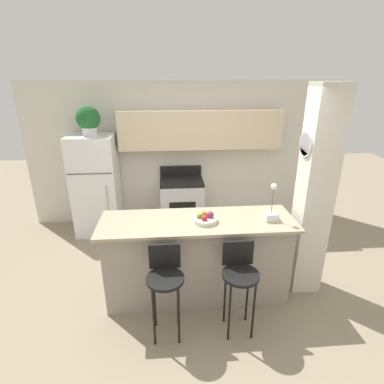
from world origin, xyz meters
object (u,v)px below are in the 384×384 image
object	(u,v)px
refrigerator	(96,185)
bar_stool_right	(240,275)
potted_plant_on_fridge	(88,120)
fruit_bowl	(205,219)
stove_range	(182,203)
bar_stool_left	(165,279)
orchid_vase	(271,212)

from	to	relation	value
refrigerator	bar_stool_right	size ratio (longest dim) A/B	1.70
bar_stool_right	potted_plant_on_fridge	bearing A→B (deg)	128.69
bar_stool_right	fruit_bowl	xyz separation A→B (m)	(-0.30, 0.53, 0.40)
refrigerator	fruit_bowl	world-z (taller)	refrigerator
fruit_bowl	bar_stool_right	bearing A→B (deg)	-60.43
refrigerator	stove_range	size ratio (longest dim) A/B	1.60
potted_plant_on_fridge	stove_range	bearing A→B (deg)	1.56
bar_stool_right	potted_plant_on_fridge	world-z (taller)	potted_plant_on_fridge
bar_stool_left	potted_plant_on_fridge	xyz separation A→B (m)	(-1.18, 2.43, 1.27)
bar_stool_right	orchid_vase	xyz separation A→B (m)	(0.46, 0.52, 0.46)
potted_plant_on_fridge	fruit_bowl	bearing A→B (deg)	-49.10
bar_stool_left	fruit_bowl	world-z (taller)	fruit_bowl
bar_stool_right	potted_plant_on_fridge	size ratio (longest dim) A/B	2.21
potted_plant_on_fridge	orchid_vase	world-z (taller)	potted_plant_on_fridge
stove_range	orchid_vase	size ratio (longest dim) A/B	2.40
bar_stool_left	potted_plant_on_fridge	distance (m)	2.98
stove_range	orchid_vase	bearing A→B (deg)	-64.18
orchid_vase	fruit_bowl	xyz separation A→B (m)	(-0.77, 0.01, -0.07)
stove_range	potted_plant_on_fridge	distance (m)	2.10
bar_stool_left	potted_plant_on_fridge	bearing A→B (deg)	115.89
fruit_bowl	stove_range	bearing A→B (deg)	95.21
bar_stool_left	bar_stool_right	world-z (taller)	same
bar_stool_right	bar_stool_left	bearing A→B (deg)	180.00
stove_range	potted_plant_on_fridge	world-z (taller)	potted_plant_on_fridge
potted_plant_on_fridge	fruit_bowl	size ratio (longest dim) A/B	1.63
refrigerator	bar_stool_left	xyz separation A→B (m)	(1.18, -2.43, -0.17)
bar_stool_right	orchid_vase	size ratio (longest dim) A/B	2.26
stove_range	fruit_bowl	world-z (taller)	fruit_bowl
bar_stool_right	fruit_bowl	size ratio (longest dim) A/B	3.60
stove_range	potted_plant_on_fridge	size ratio (longest dim) A/B	2.34
refrigerator	stove_range	world-z (taller)	refrigerator
potted_plant_on_fridge	orchid_vase	xyz separation A→B (m)	(2.41, -1.91, -0.81)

